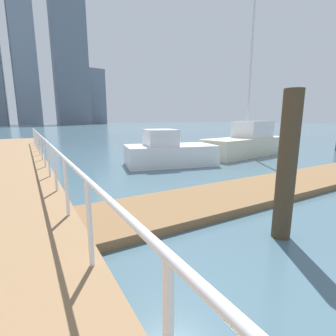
% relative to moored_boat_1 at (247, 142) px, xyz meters
% --- Properties ---
extents(ground_plane, '(300.00, 300.00, 0.00)m').
position_rel_moored_boat_1_xyz_m(ground_plane, '(-7.66, 6.12, -0.77)').
color(ground_plane, '#476675').
extents(floating_dock, '(15.64, 2.00, 0.18)m').
position_rel_moored_boat_1_xyz_m(floating_dock, '(-3.35, -5.55, -0.68)').
color(floating_dock, olive).
rests_on(floating_dock, ground_plane).
extents(boardwalk_railing, '(0.06, 28.63, 1.08)m').
position_rel_moored_boat_1_xyz_m(boardwalk_railing, '(-10.81, -3.86, 0.47)').
color(boardwalk_railing, white).
rests_on(boardwalk_railing, boardwalk).
extents(dock_piling_0, '(0.32, 0.32, 2.59)m').
position_rel_moored_boat_1_xyz_m(dock_piling_0, '(-7.51, -7.61, 0.52)').
color(dock_piling_0, '#473826').
rests_on(dock_piling_0, ground_plane).
extents(moored_boat_1, '(6.38, 2.86, 9.35)m').
position_rel_moored_boat_1_xyz_m(moored_boat_1, '(0.00, 0.00, 0.00)').
color(moored_boat_1, beige).
rests_on(moored_boat_1, ground_plane).
extents(moored_boat_2, '(4.43, 2.89, 1.66)m').
position_rel_moored_boat_1_xyz_m(moored_boat_2, '(-5.65, -0.41, -0.17)').
color(moored_boat_2, white).
rests_on(moored_boat_2, ground_plane).
extents(skyline_tower_2, '(9.31, 10.05, 65.54)m').
position_rel_moored_boat_1_xyz_m(skyline_tower_2, '(-8.81, 110.82, 31.99)').
color(skyline_tower_2, gray).
rests_on(skyline_tower_2, ground_plane).
extents(skyline_tower_3, '(13.76, 9.48, 57.26)m').
position_rel_moored_boat_1_xyz_m(skyline_tower_3, '(8.49, 107.66, 27.86)').
color(skyline_tower_3, slate).
rests_on(skyline_tower_3, ground_plane).
extents(skyline_tower_4, '(9.29, 11.64, 26.58)m').
position_rel_moored_boat_1_xyz_m(skyline_tower_4, '(21.13, 120.62, 12.52)').
color(skyline_tower_4, slate).
rests_on(skyline_tower_4, ground_plane).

